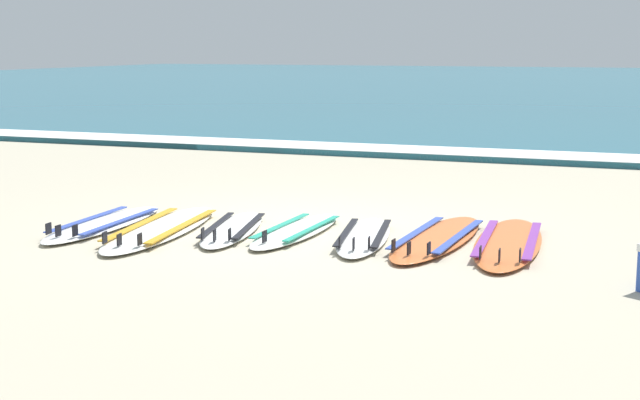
{
  "coord_description": "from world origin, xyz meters",
  "views": [
    {
      "loc": [
        3.47,
        -8.7,
        1.9
      ],
      "look_at": [
        0.06,
        0.36,
        0.25
      ],
      "focal_mm": 51.58,
      "sensor_mm": 36.0,
      "label": 1
    }
  ],
  "objects_px": {
    "surfboard_4": "(364,236)",
    "surfboard_0": "(104,224)",
    "surfboard_1": "(162,228)",
    "surfboard_2": "(233,229)",
    "surfboard_6": "(508,243)",
    "surfboard_5": "(438,238)",
    "surfboard_3": "(296,230)"
  },
  "relations": [
    {
      "from": "surfboard_1",
      "to": "surfboard_6",
      "type": "bearing_deg",
      "value": 9.24
    },
    {
      "from": "surfboard_5",
      "to": "surfboard_6",
      "type": "bearing_deg",
      "value": 2.22
    },
    {
      "from": "surfboard_0",
      "to": "surfboard_1",
      "type": "distance_m",
      "value": 0.69
    },
    {
      "from": "surfboard_2",
      "to": "surfboard_3",
      "type": "xyz_separation_m",
      "value": [
        0.64,
        0.15,
        -0.0
      ]
    },
    {
      "from": "surfboard_1",
      "to": "surfboard_4",
      "type": "bearing_deg",
      "value": 9.59
    },
    {
      "from": "surfboard_0",
      "to": "surfboard_5",
      "type": "distance_m",
      "value": 3.49
    },
    {
      "from": "surfboard_0",
      "to": "surfboard_2",
      "type": "height_order",
      "value": "same"
    },
    {
      "from": "surfboard_2",
      "to": "surfboard_3",
      "type": "relative_size",
      "value": 1.0
    },
    {
      "from": "surfboard_2",
      "to": "surfboard_3",
      "type": "height_order",
      "value": "same"
    },
    {
      "from": "surfboard_0",
      "to": "surfboard_6",
      "type": "xyz_separation_m",
      "value": [
        4.13,
        0.55,
        -0.0
      ]
    },
    {
      "from": "surfboard_0",
      "to": "surfboard_6",
      "type": "bearing_deg",
      "value": 7.65
    },
    {
      "from": "surfboard_4",
      "to": "surfboard_0",
      "type": "bearing_deg",
      "value": -172.89
    },
    {
      "from": "surfboard_1",
      "to": "surfboard_3",
      "type": "relative_size",
      "value": 1.33
    },
    {
      "from": "surfboard_1",
      "to": "surfboard_4",
      "type": "relative_size",
      "value": 1.31
    },
    {
      "from": "surfboard_1",
      "to": "surfboard_3",
      "type": "xyz_separation_m",
      "value": [
        1.33,
        0.38,
        -0.0
      ]
    },
    {
      "from": "surfboard_1",
      "to": "surfboard_6",
      "type": "relative_size",
      "value": 1.05
    },
    {
      "from": "surfboard_4",
      "to": "surfboard_3",
      "type": "bearing_deg",
      "value": 177.29
    },
    {
      "from": "surfboard_1",
      "to": "surfboard_4",
      "type": "xyz_separation_m",
      "value": [
        2.06,
        0.35,
        0.0
      ]
    },
    {
      "from": "surfboard_0",
      "to": "surfboard_3",
      "type": "height_order",
      "value": "same"
    },
    {
      "from": "surfboard_2",
      "to": "surfboard_6",
      "type": "relative_size",
      "value": 0.79
    },
    {
      "from": "surfboard_0",
      "to": "surfboard_6",
      "type": "distance_m",
      "value": 4.16
    },
    {
      "from": "surfboard_2",
      "to": "surfboard_4",
      "type": "relative_size",
      "value": 0.99
    },
    {
      "from": "surfboard_4",
      "to": "surfboard_5",
      "type": "height_order",
      "value": "same"
    },
    {
      "from": "surfboard_1",
      "to": "surfboard_2",
      "type": "bearing_deg",
      "value": 18.21
    },
    {
      "from": "surfboard_3",
      "to": "surfboard_2",
      "type": "bearing_deg",
      "value": -166.46
    },
    {
      "from": "surfboard_6",
      "to": "surfboard_0",
      "type": "bearing_deg",
      "value": -172.35
    },
    {
      "from": "surfboard_6",
      "to": "surfboard_5",
      "type": "bearing_deg",
      "value": -177.78
    },
    {
      "from": "surfboard_3",
      "to": "surfboard_4",
      "type": "height_order",
      "value": "same"
    },
    {
      "from": "surfboard_0",
      "to": "surfboard_1",
      "type": "relative_size",
      "value": 0.84
    },
    {
      "from": "surfboard_6",
      "to": "surfboard_3",
      "type": "bearing_deg",
      "value": -175.19
    },
    {
      "from": "surfboard_3",
      "to": "surfboard_5",
      "type": "distance_m",
      "value": 1.43
    },
    {
      "from": "surfboard_5",
      "to": "surfboard_6",
      "type": "distance_m",
      "value": 0.68
    }
  ]
}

